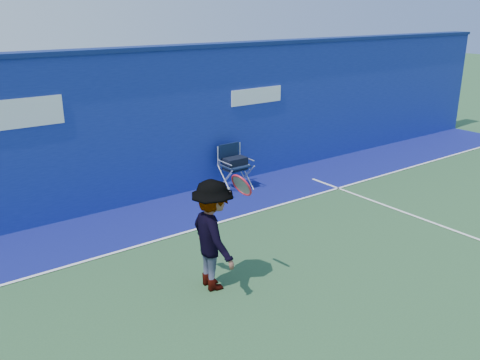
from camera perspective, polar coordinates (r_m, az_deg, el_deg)
ground at (r=6.51m, az=4.16°, el=-16.77°), size 80.00×80.00×0.00m
stadium_wall at (r=10.07m, az=-15.28°, el=5.31°), size 24.00×0.50×3.08m
out_of_bounds_strip at (r=9.58m, az=-12.01°, el=-4.88°), size 24.00×1.80×0.01m
court_lines at (r=6.89m, az=0.82°, el=-14.40°), size 24.00×12.00×0.01m
directors_chair_left at (r=11.10m, az=-0.63°, el=0.77°), size 0.49×0.45×0.83m
directors_chair_right at (r=11.07m, az=-0.51°, el=0.48°), size 0.59×0.53×0.98m
water_bottle at (r=10.54m, az=-1.32°, el=-1.54°), size 0.07×0.07×0.25m
tennis_player at (r=7.06m, az=-3.03°, el=-6.19°), size 0.88×1.11×1.65m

